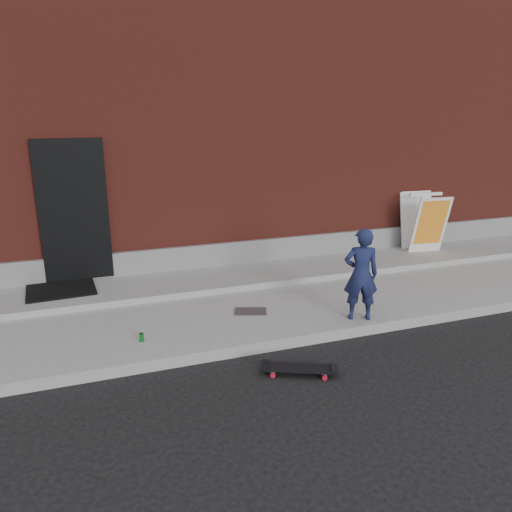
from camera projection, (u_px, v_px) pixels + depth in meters
name	position (u px, v px, depth m)	size (l,w,h in m)	color
ground	(299.00, 347.00, 6.45)	(80.00, 80.00, 0.00)	black
sidewalk	(259.00, 301.00, 7.78)	(20.00, 3.00, 0.15)	gray
apron	(242.00, 276.00, 8.56)	(20.00, 1.20, 0.10)	gray
building	(182.00, 128.00, 12.04)	(20.00, 8.10, 5.00)	maroon
child	(361.00, 274.00, 6.77)	(0.47, 0.31, 1.29)	#191F46
skateboard	(299.00, 368.00, 5.76)	(0.87, 0.56, 0.10)	red
pizza_sign	(424.00, 222.00, 9.76)	(0.76, 0.88, 1.14)	silver
soda_can	(142.00, 337.00, 6.26)	(0.06, 0.06, 0.11)	#1B8930
doormat	(61.00, 290.00, 7.72)	(1.00, 0.81, 0.03)	black
utility_plate	(251.00, 312.00, 7.17)	(0.46, 0.29, 0.01)	#5D5C62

